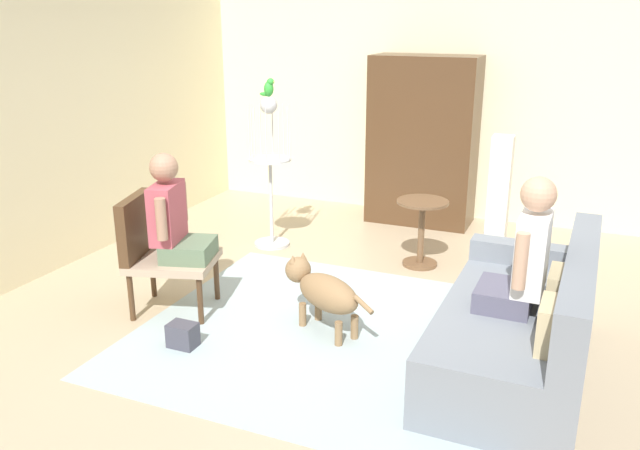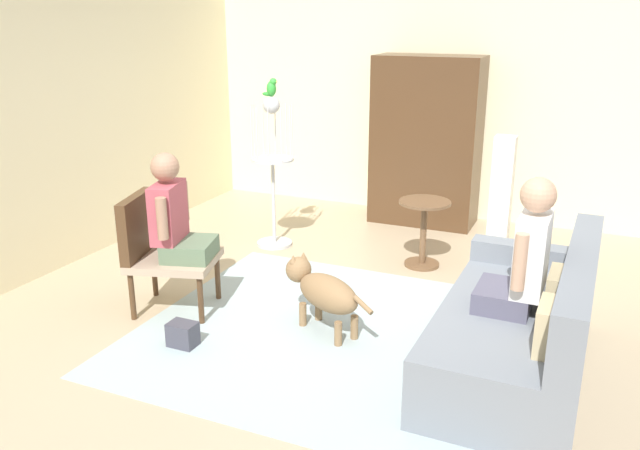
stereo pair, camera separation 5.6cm
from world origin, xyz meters
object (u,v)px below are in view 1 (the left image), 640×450
bird_cage_stand (270,168)px  parrot (269,88)px  round_end_table (422,226)px  dog (323,290)px  armoire_cabinet (423,141)px  person_on_couch (525,257)px  person_on_armchair (174,217)px  armchair (156,247)px  handbag (183,335)px  couch (523,328)px  column_lamp (498,207)px

bird_cage_stand → parrot: (0.01, 0.00, 0.78)m
round_end_table → dog: round_end_table is taller
armoire_cabinet → dog: bearing=-89.7°
person_on_couch → person_on_armchair: bearing=-178.3°
person_on_couch → round_end_table: 1.98m
armchair → parrot: 2.01m
armoire_cabinet → handbag: size_ratio=9.21×
couch → column_lamp: column_lamp is taller
person_on_armchair → bird_cage_stand: size_ratio=0.55×
person_on_couch → parrot: 3.13m
person_on_armchair → armoire_cabinet: size_ratio=0.45×
couch → round_end_table: (-1.09, 1.60, 0.08)m
armchair → bird_cage_stand: size_ratio=0.62×
armchair → dog: 1.37m
round_end_table → handbag: round_end_table is taller
dog → parrot: (-1.20, 1.53, 1.27)m
armchair → column_lamp: (2.34, 1.83, 0.10)m
armchair → bird_cage_stand: bearing=85.3°
person_on_armchair → dog: size_ratio=0.99×
bird_cage_stand → handbag: bearing=-79.8°
handbag → person_on_armchair: bearing=126.5°
person_on_armchair → column_lamp: person_on_armchair is taller
dog → bird_cage_stand: bearing=128.2°
couch → person_on_armchair: size_ratio=2.26×
armoire_cabinet → column_lamp: bearing=-51.2°
armchair → round_end_table: size_ratio=1.47×
person_on_couch → round_end_table: person_on_couch is taller
handbag → dog: bearing=37.8°
person_on_armchair → person_on_couch: bearing=1.7°
armoire_cabinet → handbag: (-0.80, -3.55, -0.83)m
column_lamp → bird_cage_stand: bearing=-176.6°
person_on_couch → bird_cage_stand: (-2.60, 1.58, -0.00)m
armchair → armoire_cabinet: (1.33, 3.09, 0.39)m
couch → handbag: bearing=-165.0°
armchair → round_end_table: (1.68, 1.74, -0.15)m
armchair → person_on_armchair: size_ratio=1.12×
dog → handbag: (-0.81, -0.63, -0.23)m
couch → armchair: (-2.77, -0.14, 0.22)m
person_on_couch → bird_cage_stand: 3.04m
bird_cage_stand → column_lamp: 2.21m
person_on_couch → armoire_cabinet: size_ratio=0.48×
person_on_armchair → handbag: 0.93m
dog → column_lamp: size_ratio=0.66×
parrot → column_lamp: bearing=3.4°
person_on_couch → parrot: size_ratio=5.07×
person_on_couch → dog: person_on_couch is taller
armchair → handbag: bearing=-41.1°
person_on_couch → round_end_table: bearing=123.1°
armoire_cabinet → handbag: armoire_cabinet is taller
person_on_armchair → handbag: person_on_armchair is taller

